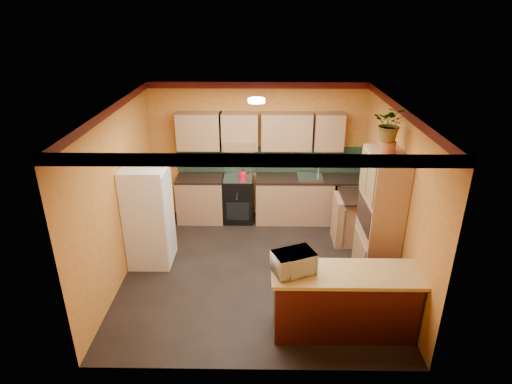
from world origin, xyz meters
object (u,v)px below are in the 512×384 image
(pantry, at_px, (379,220))
(microwave, at_px, (294,262))
(stove, at_px, (238,199))
(breakfast_bar, at_px, (344,304))
(base_cabinets_back, at_px, (270,200))
(fridge, at_px, (149,216))

(pantry, bearing_deg, microwave, -138.72)
(stove, relative_size, microwave, 1.81)
(breakfast_bar, bearing_deg, pantry, 60.10)
(base_cabinets_back, relative_size, stove, 4.01)
(fridge, height_order, microwave, fridge)
(fridge, relative_size, breakfast_bar, 0.94)
(stove, height_order, microwave, microwave)
(base_cabinets_back, height_order, stove, stove)
(stove, distance_m, microwave, 3.39)
(pantry, relative_size, microwave, 4.18)
(stove, relative_size, pantry, 0.43)
(stove, distance_m, fridge, 2.11)
(base_cabinets_back, xyz_separation_m, fridge, (-2.00, -1.56, 0.41))
(fridge, bearing_deg, pantry, -7.40)
(stove, bearing_deg, fridge, -131.49)
(base_cabinets_back, distance_m, pantry, 2.65)
(base_cabinets_back, height_order, microwave, microwave)
(fridge, relative_size, pantry, 0.81)
(stove, bearing_deg, breakfast_bar, -64.44)
(base_cabinets_back, relative_size, fridge, 2.15)
(base_cabinets_back, height_order, fridge, fridge)
(base_cabinets_back, xyz_separation_m, pantry, (1.60, -2.02, 0.61))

